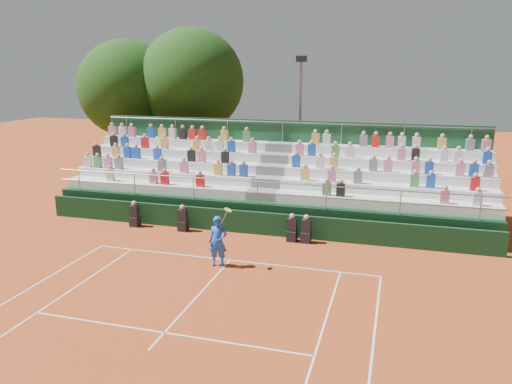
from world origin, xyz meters
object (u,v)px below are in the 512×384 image
(tree_west, at_px, (126,88))
(floodlight_mast, at_px, (300,111))
(tennis_player, at_px, (218,242))
(tree_east, at_px, (192,81))

(tree_west, height_order, floodlight_mast, tree_west)
(tennis_player, relative_size, floodlight_mast, 0.29)
(tree_east, bearing_deg, tennis_player, -63.84)
(tennis_player, bearing_deg, tree_west, 130.22)
(tennis_player, xyz_separation_m, floodlight_mast, (0.30, 13.35, 3.57))
(tree_west, height_order, tree_east, tree_east)
(tennis_player, distance_m, floodlight_mast, 13.83)
(floodlight_mast, bearing_deg, tree_west, -177.22)
(tennis_player, relative_size, tree_west, 0.25)
(floodlight_mast, bearing_deg, tree_east, 178.40)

